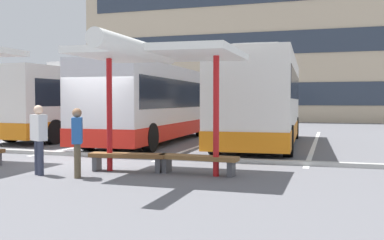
% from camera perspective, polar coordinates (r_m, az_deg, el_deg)
% --- Properties ---
extents(ground_plane, '(160.00, 160.00, 0.00)m').
position_cam_1_polar(ground_plane, '(13.57, -13.78, -5.01)').
color(ground_plane, slate).
extents(terminal_building, '(30.04, 11.51, 19.69)m').
position_cam_1_polar(terminal_building, '(43.92, 8.19, 11.27)').
color(terminal_building, '#C6B293').
rests_on(terminal_building, ground).
extents(coach_bus_0, '(3.68, 12.27, 3.52)m').
position_cam_1_polar(coach_bus_0, '(22.90, -12.40, 2.14)').
color(coach_bus_0, silver).
rests_on(coach_bus_0, ground).
extents(coach_bus_1, '(2.92, 10.36, 3.50)m').
position_cam_1_polar(coach_bus_1, '(18.85, -4.96, 2.12)').
color(coach_bus_1, silver).
rests_on(coach_bus_1, ground).
extents(coach_bus_2, '(3.05, 10.17, 3.73)m').
position_cam_1_polar(coach_bus_2, '(17.63, 8.95, 2.49)').
color(coach_bus_2, silver).
rests_on(coach_bus_2, ground).
extents(lane_stripe_0, '(0.16, 14.00, 0.01)m').
position_cam_1_polar(lane_stripe_0, '(23.09, -18.04, -1.99)').
color(lane_stripe_0, white).
rests_on(lane_stripe_0, ground).
extents(lane_stripe_1, '(0.16, 14.00, 0.01)m').
position_cam_1_polar(lane_stripe_1, '(20.93, -8.50, -2.35)').
color(lane_stripe_1, white).
rests_on(lane_stripe_1, ground).
extents(lane_stripe_2, '(0.16, 14.00, 0.01)m').
position_cam_1_polar(lane_stripe_2, '(19.46, 2.85, -2.68)').
color(lane_stripe_2, white).
rests_on(lane_stripe_2, ground).
extents(lane_stripe_3, '(0.16, 14.00, 0.01)m').
position_cam_1_polar(lane_stripe_3, '(18.86, 15.47, -2.93)').
color(lane_stripe_3, white).
rests_on(lane_stripe_3, ground).
extents(waiting_shelter_1, '(3.74, 4.52, 3.03)m').
position_cam_1_polar(waiting_shelter_1, '(10.48, -4.59, 8.21)').
color(waiting_shelter_1, red).
rests_on(waiting_shelter_1, ground).
extents(bench_2, '(1.95, 0.62, 0.45)m').
position_cam_1_polar(bench_2, '(11.16, -8.27, -4.80)').
color(bench_2, brown).
rests_on(bench_2, ground).
extents(bench_3, '(1.96, 0.56, 0.45)m').
position_cam_1_polar(bench_3, '(10.60, 0.79, -5.16)').
color(bench_3, brown).
rests_on(bench_3, ground).
extents(platform_kerb, '(44.00, 0.24, 0.12)m').
position_cam_1_polar(platform_kerb, '(14.27, -12.08, -4.39)').
color(platform_kerb, '#ADADA8').
rests_on(platform_kerb, ground).
extents(waiting_passenger_1, '(0.41, 0.51, 1.59)m').
position_cam_1_polar(waiting_passenger_1, '(10.42, -14.51, -2.25)').
color(waiting_passenger_1, brown).
rests_on(waiting_passenger_1, ground).
extents(waiting_passenger_2, '(0.52, 0.42, 1.65)m').
position_cam_1_polar(waiting_passenger_2, '(11.03, -19.07, -1.81)').
color(waiting_passenger_2, '#33384C').
rests_on(waiting_passenger_2, ground).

